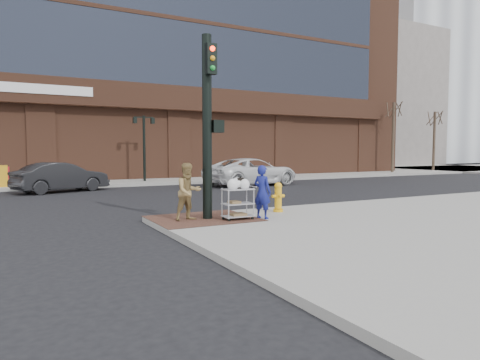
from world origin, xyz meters
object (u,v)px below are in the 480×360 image
sedan_dark (61,177)px  fire_hydrant (278,197)px  lamp_post (144,141)px  pedestrian_tan (188,192)px  minivan_white (252,172)px  utility_cart (238,201)px  traffic_signal_pole (208,121)px  woman_blue (262,192)px

sedan_dark → fire_hydrant: (5.08, -11.55, -0.11)m
lamp_post → sedan_dark: (-5.10, -3.42, -1.89)m
sedan_dark → pedestrian_tan: bearing=168.8°
sedan_dark → minivan_white: 10.20m
lamp_post → fire_hydrant: (-0.02, -14.97, -2.00)m
sedan_dark → utility_cart: bearing=173.9°
traffic_signal_pole → utility_cart: 2.31m
lamp_post → woman_blue: (-1.14, -15.87, -1.73)m
woman_blue → sedan_dark: size_ratio=0.34×
lamp_post → woman_blue: bearing=-94.1°
woman_blue → sedan_dark: bearing=-6.3°
lamp_post → fire_hydrant: size_ratio=4.39×
lamp_post → utility_cart: 15.95m
pedestrian_tan → minivan_white: size_ratio=0.27×
traffic_signal_pole → pedestrian_tan: traffic_signal_pole is taller
lamp_post → traffic_signal_pole: traffic_signal_pole is taller
lamp_post → sedan_dark: 6.43m
lamp_post → minivan_white: (5.04, -4.49, -1.83)m
woman_blue → minivan_white: (6.18, 11.38, -0.10)m
sedan_dark → traffic_signal_pole: bearing=171.5°
pedestrian_tan → fire_hydrant: bearing=-4.5°
pedestrian_tan → utility_cart: size_ratio=1.36×
minivan_white → utility_cart: minivan_white is taller
lamp_post → minivan_white: 6.99m
traffic_signal_pole → sedan_dark: bearing=102.5°
woman_blue → fire_hydrant: woman_blue is taller
minivan_white → utility_cart: (-6.87, -11.23, -0.12)m
sedan_dark → utility_cart: size_ratio=3.86×
traffic_signal_pole → woman_blue: bearing=-25.7°
pedestrian_tan → sedan_dark: (-2.04, 11.78, -0.20)m
fire_hydrant → woman_blue: bearing=-141.2°
minivan_white → utility_cart: 13.17m
traffic_signal_pole → pedestrian_tan: (-0.58, 0.02, -1.90)m
woman_blue → pedestrian_tan: 2.03m
woman_blue → fire_hydrant: bearing=-75.1°
lamp_post → minivan_white: bearing=-41.7°
minivan_white → traffic_signal_pole: bearing=135.4°
minivan_white → sedan_dark: bearing=74.4°
lamp_post → traffic_signal_pole: bearing=-99.2°
minivan_white → utility_cart: bearing=138.9°
traffic_signal_pole → utility_cart: traffic_signal_pole is taller
traffic_signal_pole → pedestrian_tan: 1.99m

